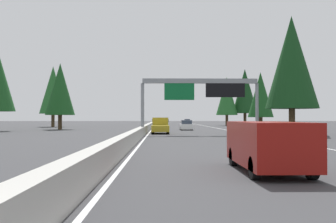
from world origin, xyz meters
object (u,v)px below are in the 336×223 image
Objects in this scene: sign_gantry_overhead at (202,90)px; conifer_right_near at (292,62)px; sedan_near_center at (186,125)px; conifer_right_far at (245,91)px; pickup_far_left at (160,126)px; conifer_left_far at (53,90)px; conifer_right_mid at (261,95)px; conifer_left_mid at (60,89)px; minivan_mid_center at (268,144)px; conifer_right_distant at (227,96)px; sedan_distant_b at (187,122)px.

sign_gantry_overhead is 10.30m from conifer_right_near.
conifer_right_far reaches higher than sedan_near_center.
pickup_far_left is at bearing 46.64° from sign_gantry_overhead.
conifer_right_far is 1.09× the size of conifer_left_far.
conifer_right_mid is 0.85× the size of conifer_left_mid.
conifer_left_far reaches higher than conifer_right_mid.
conifer_left_far is (37.37, 26.11, 2.61)m from sign_gantry_overhead.
conifer_right_near is 1.48× the size of conifer_right_mid.
conifer_right_mid is (45.92, -11.37, 4.35)m from minivan_mid_center.
conifer_right_mid is (0.25, -11.24, 4.62)m from sedan_near_center.
conifer_right_distant is 38.67m from conifer_left_far.
minivan_mid_center is 0.38× the size of conifer_right_far.
conifer_right_distant is (-22.81, -7.75, 6.17)m from sedan_distant_b.
conifer_right_far reaches higher than pickup_far_left.
conifer_right_far reaches higher than sedan_distant_b.
sedan_near_center is 1.00× the size of sedan_distant_b.
sedan_near_center is 33.48m from conifer_left_far.
pickup_far_left is at bearing 6.43° from minivan_mid_center.
pickup_far_left is 0.46× the size of conifer_left_far.
conifer_left_mid is at bearing 46.22° from sign_gantry_overhead.
conifer_left_mid is at bearing 131.09° from conifer_right_far.
conifer_right_mid is 0.72× the size of conifer_left_far.
conifer_right_far is (50.04, -15.31, 3.30)m from sign_gantry_overhead.
conifer_right_near is 1.25× the size of conifer_left_mid.
sign_gantry_overhead is at bearing -145.06° from conifer_left_far.
pickup_far_left is 0.43× the size of conifer_right_near.
conifer_left_far reaches higher than minivan_mid_center.
minivan_mid_center is at bearing 177.84° from sedan_distant_b.
minivan_mid_center reaches higher than sedan_distant_b.
conifer_right_distant is at bearing -0.31° from conifer_right_mid.
conifer_right_distant is (32.02, -11.41, 6.17)m from sedan_near_center.
conifer_left_mid is at bearing 85.94° from conifer_right_mid.
conifer_right_mid is (-54.58, -7.57, 4.62)m from sedan_distant_b.
conifer_right_far is at bearing -150.45° from sedan_distant_b.
sedan_distant_b is 0.34× the size of conifer_right_near.
minivan_mid_center is 100.57m from sedan_distant_b.
minivan_mid_center is (-28.89, 0.70, -3.85)m from sign_gantry_overhead.
sign_gantry_overhead is at bearing -133.36° from pickup_far_left.
minivan_mid_center is at bearing -159.02° from conifer_left_far.
pickup_far_left is at bearing 173.63° from sedan_distant_b.
sign_gantry_overhead is 20.10m from conifer_right_mid.
conifer_right_distant is 1.09× the size of conifer_left_mid.
pickup_far_left is at bearing 156.70° from conifer_right_far.
sedan_distant_b is at bearing 18.76° from conifer_right_distant.
conifer_right_distant reaches higher than pickup_far_left.
conifer_right_near is at bearing 178.82° from conifer_right_distant.
sign_gantry_overhead is at bearing 162.99° from conifer_right_far.
conifer_left_mid is at bearing -161.53° from conifer_left_far.
minivan_mid_center is 78.77m from conifer_right_distant.
conifer_right_mid reaches higher than minivan_mid_center.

